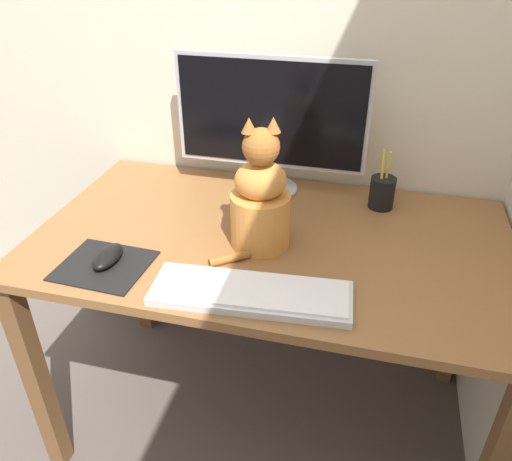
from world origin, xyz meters
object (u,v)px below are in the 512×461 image
Objects in this scene: keyboard at (251,293)px; monitor at (271,120)px; computer_mouse_left at (108,256)px; pen_cup at (382,192)px; cat at (260,201)px.

monitor is at bearing 93.80° from keyboard.
computer_mouse_left is 0.63× the size of pen_cup.
computer_mouse_left is (-0.37, 0.04, 0.01)m from keyboard.
cat reaches higher than keyboard.
keyboard is 0.37m from computer_mouse_left.
monitor reaches higher than pen_cup.
cat reaches higher than computer_mouse_left.
cat is at bearing -81.87° from monitor.
pen_cup reaches higher than keyboard.
computer_mouse_left is 0.39m from cat.
pen_cup is (0.34, -0.03, -0.18)m from monitor.
pen_cup is at bearing -4.57° from monitor.
pen_cup is (0.26, 0.49, 0.04)m from keyboard.
monitor is 0.60m from computer_mouse_left.
pen_cup is (0.63, 0.45, 0.03)m from computer_mouse_left.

